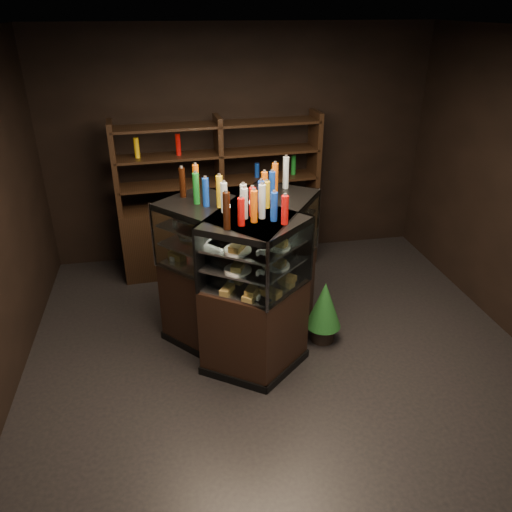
{
  "coord_description": "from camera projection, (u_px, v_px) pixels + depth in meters",
  "views": [
    {
      "loc": [
        -0.98,
        -3.89,
        3.18
      ],
      "look_at": [
        -0.25,
        0.02,
        1.16
      ],
      "focal_mm": 35.0,
      "sensor_mm": 36.0,
      "label": 1
    }
  ],
  "objects": [
    {
      "name": "potted_conifer",
      "position": [
        325.0,
        304.0,
        5.08
      ],
      "size": [
        0.36,
        0.36,
        0.78
      ],
      "rotation": [
        0.0,
        0.0,
        -0.25
      ],
      "color": "black",
      "rests_on": "ground"
    },
    {
      "name": "food_display",
      "position": [
        246.0,
        243.0,
        4.66
      ],
      "size": [
        1.24,
        1.15,
        0.47
      ],
      "color": "#B68641",
      "rests_on": "display_case"
    },
    {
      "name": "back_shelving",
      "position": [
        221.0,
        225.0,
        6.48
      ],
      "size": [
        2.55,
        0.57,
        2.0
      ],
      "rotation": [
        0.0,
        0.0,
        0.06
      ],
      "color": "black",
      "rests_on": "ground"
    },
    {
      "name": "display_case",
      "position": [
        247.0,
        303.0,
        4.97
      ],
      "size": [
        1.71,
        1.56,
        1.53
      ],
      "rotation": [
        0.0,
        0.0,
        0.06
      ],
      "color": "black",
      "rests_on": "ground"
    },
    {
      "name": "ground",
      "position": [
        281.0,
        358.0,
        5.01
      ],
      "size": [
        5.0,
        5.0,
        0.0
      ],
      "primitive_type": "plane",
      "color": "black",
      "rests_on": "ground"
    },
    {
      "name": "bottles_top",
      "position": [
        246.0,
        194.0,
        4.44
      ],
      "size": [
        1.06,
        1.01,
        0.3
      ],
      "color": "yellow",
      "rests_on": "display_case"
    },
    {
      "name": "room_shell",
      "position": [
        286.0,
        171.0,
        4.13
      ],
      "size": [
        5.02,
        5.02,
        3.01
      ],
      "color": "black",
      "rests_on": "ground"
    }
  ]
}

